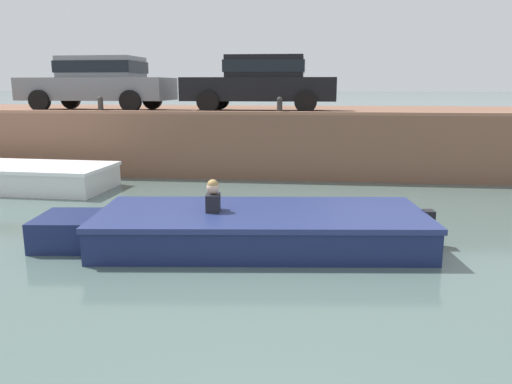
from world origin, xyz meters
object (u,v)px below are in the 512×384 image
object	(u,v)px
car_leftmost_grey	(99,81)
mooring_bollard_mid	(280,105)
motorboat_passing	(245,228)
mooring_bollard_west	(101,104)
car_left_inner_black	(262,81)

from	to	relation	value
car_leftmost_grey	mooring_bollard_mid	size ratio (longest dim) A/B	9.89
motorboat_passing	mooring_bollard_mid	xyz separation A→B (m)	(0.14, 5.58, 1.64)
mooring_bollard_mid	motorboat_passing	bearing A→B (deg)	-91.46
motorboat_passing	mooring_bollard_west	world-z (taller)	mooring_bollard_west
motorboat_passing	mooring_bollard_mid	world-z (taller)	mooring_bollard_mid
motorboat_passing	car_left_inner_black	world-z (taller)	car_left_inner_black
car_leftmost_grey	mooring_bollard_mid	world-z (taller)	car_leftmost_grey
car_left_inner_black	mooring_bollard_mid	bearing A→B (deg)	-68.76
mooring_bollard_mid	mooring_bollard_west	bearing A→B (deg)	180.00
motorboat_passing	car_leftmost_grey	distance (m)	9.18
car_leftmost_grey	mooring_bollard_west	size ratio (longest dim) A/B	9.89
car_left_inner_black	mooring_bollard_west	bearing A→B (deg)	-158.92
car_leftmost_grey	car_left_inner_black	size ratio (longest dim) A/B	1.03
motorboat_passing	mooring_bollard_west	bearing A→B (deg)	129.50
car_leftmost_grey	mooring_bollard_mid	xyz separation A→B (m)	(5.42, -1.59, -0.61)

